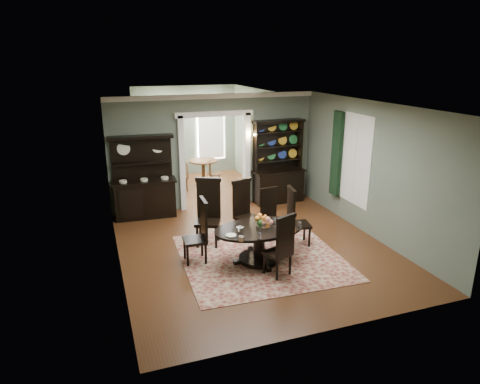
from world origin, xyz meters
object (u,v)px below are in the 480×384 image
object	(u,v)px
dining_table	(259,238)
parlor_table	(203,169)
welsh_dresser	(278,173)
sideboard	(144,189)

from	to	relation	value
dining_table	parlor_table	distance (m)	5.49
dining_table	welsh_dresser	xyz separation A→B (m)	(1.87, 3.29, 0.33)
welsh_dresser	parlor_table	size ratio (longest dim) A/B	2.58
parlor_table	dining_table	bearing A→B (deg)	-93.08
dining_table	parlor_table	world-z (taller)	parlor_table
dining_table	sideboard	distance (m)	3.76
dining_table	parlor_table	size ratio (longest dim) A/B	2.11
sideboard	welsh_dresser	distance (m)	3.66
sideboard	parlor_table	distance (m)	3.03
sideboard	parlor_table	bearing A→B (deg)	49.57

